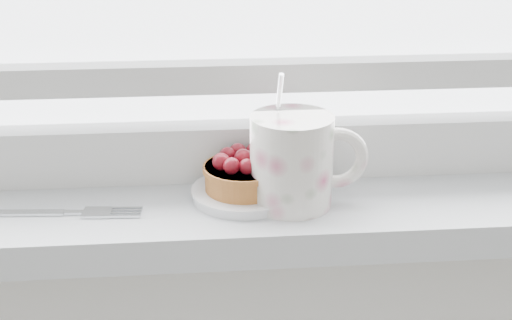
{
  "coord_description": "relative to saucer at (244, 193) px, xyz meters",
  "views": [
    {
      "loc": [
        -0.04,
        1.14,
        1.3
      ],
      "look_at": [
        0.02,
        1.88,
        1.0
      ],
      "focal_mm": 50.0,
      "sensor_mm": 36.0,
      "label": 1
    }
  ],
  "objects": [
    {
      "name": "raspberry_tart",
      "position": [
        -0.0,
        0.0,
        0.03
      ],
      "size": [
        0.09,
        0.09,
        0.05
      ],
      "color": "#965320",
      "rests_on": "saucer"
    },
    {
      "name": "fork",
      "position": [
        -0.22,
        -0.02,
        -0.0
      ],
      "size": [
        0.21,
        0.04,
        0.0
      ],
      "color": "silver",
      "rests_on": "windowsill"
    },
    {
      "name": "floral_mug",
      "position": [
        0.06,
        -0.02,
        0.05
      ],
      "size": [
        0.14,
        0.1,
        0.15
      ],
      "color": "silver",
      "rests_on": "windowsill"
    },
    {
      "name": "saucer",
      "position": [
        0.0,
        0.0,
        0.0
      ],
      "size": [
        0.12,
        0.12,
        0.01
      ],
      "primitive_type": "cylinder",
      "color": "white",
      "rests_on": "windowsill"
    }
  ]
}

